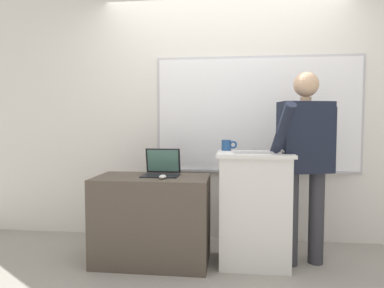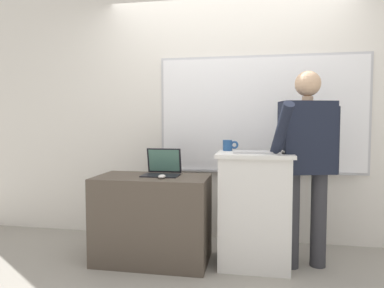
{
  "view_description": "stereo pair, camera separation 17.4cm",
  "coord_description": "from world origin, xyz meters",
  "px_view_note": "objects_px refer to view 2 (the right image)",
  "views": [
    {
      "loc": [
        0.08,
        -2.43,
        1.22
      ],
      "look_at": [
        -0.26,
        0.5,
        1.04
      ],
      "focal_mm": 32.0,
      "sensor_mm": 36.0,
      "label": 1
    },
    {
      "loc": [
        0.25,
        -2.4,
        1.22
      ],
      "look_at": [
        -0.26,
        0.5,
        1.04
      ],
      "focal_mm": 32.0,
      "sensor_mm": 36.0,
      "label": 2
    }
  ],
  "objects_px": {
    "lectern_podium": "(254,209)",
    "laptop": "(163,166)",
    "coffee_mug": "(228,145)",
    "person_presenter": "(306,155)",
    "computer_mouse_by_laptop": "(162,176)",
    "computer_mouse_by_keyboard": "(285,152)",
    "side_desk": "(153,219)",
    "wireless_keyboard": "(257,152)"
  },
  "relations": [
    {
      "from": "lectern_podium",
      "to": "side_desk",
      "type": "bearing_deg",
      "value": -175.28
    },
    {
      "from": "computer_mouse_by_laptop",
      "to": "lectern_podium",
      "type": "bearing_deg",
      "value": 13.03
    },
    {
      "from": "lectern_podium",
      "to": "wireless_keyboard",
      "type": "relative_size",
      "value": 2.5
    },
    {
      "from": "computer_mouse_by_keyboard",
      "to": "coffee_mug",
      "type": "relative_size",
      "value": 0.7
    },
    {
      "from": "wireless_keyboard",
      "to": "computer_mouse_by_laptop",
      "type": "xyz_separation_m",
      "value": [
        -0.78,
        -0.11,
        -0.21
      ]
    },
    {
      "from": "person_presenter",
      "to": "computer_mouse_by_keyboard",
      "type": "bearing_deg",
      "value": -172.3
    },
    {
      "from": "wireless_keyboard",
      "to": "computer_mouse_by_laptop",
      "type": "height_order",
      "value": "wireless_keyboard"
    },
    {
      "from": "lectern_podium",
      "to": "wireless_keyboard",
      "type": "xyz_separation_m",
      "value": [
        0.02,
        -0.06,
        0.49
      ]
    },
    {
      "from": "lectern_podium",
      "to": "side_desk",
      "type": "distance_m",
      "value": 0.89
    },
    {
      "from": "computer_mouse_by_laptop",
      "to": "coffee_mug",
      "type": "distance_m",
      "value": 0.68
    },
    {
      "from": "lectern_podium",
      "to": "laptop",
      "type": "xyz_separation_m",
      "value": [
        -0.81,
        0.03,
        0.34
      ]
    },
    {
      "from": "computer_mouse_by_keyboard",
      "to": "lectern_podium",
      "type": "bearing_deg",
      "value": 168.21
    },
    {
      "from": "lectern_podium",
      "to": "coffee_mug",
      "type": "height_order",
      "value": "coffee_mug"
    },
    {
      "from": "laptop",
      "to": "coffee_mug",
      "type": "height_order",
      "value": "coffee_mug"
    },
    {
      "from": "computer_mouse_by_laptop",
      "to": "computer_mouse_by_keyboard",
      "type": "bearing_deg",
      "value": 7.14
    },
    {
      "from": "wireless_keyboard",
      "to": "lectern_podium",
      "type": "bearing_deg",
      "value": 106.11
    },
    {
      "from": "lectern_podium",
      "to": "coffee_mug",
      "type": "xyz_separation_m",
      "value": [
        -0.24,
        0.18,
        0.53
      ]
    },
    {
      "from": "wireless_keyboard",
      "to": "person_presenter",
      "type": "bearing_deg",
      "value": 12.23
    },
    {
      "from": "side_desk",
      "to": "person_presenter",
      "type": "bearing_deg",
      "value": 4.29
    },
    {
      "from": "lectern_podium",
      "to": "computer_mouse_by_laptop",
      "type": "height_order",
      "value": "lectern_podium"
    },
    {
      "from": "side_desk",
      "to": "coffee_mug",
      "type": "relative_size",
      "value": 6.95
    },
    {
      "from": "lectern_podium",
      "to": "coffee_mug",
      "type": "distance_m",
      "value": 0.61
    },
    {
      "from": "lectern_podium",
      "to": "coffee_mug",
      "type": "bearing_deg",
      "value": 142.68
    },
    {
      "from": "side_desk",
      "to": "person_presenter",
      "type": "xyz_separation_m",
      "value": [
        1.31,
        0.1,
        0.58
      ]
    },
    {
      "from": "person_presenter",
      "to": "coffee_mug",
      "type": "bearing_deg",
      "value": 151.92
    },
    {
      "from": "computer_mouse_by_keyboard",
      "to": "coffee_mug",
      "type": "bearing_deg",
      "value": 154.33
    },
    {
      "from": "lectern_podium",
      "to": "computer_mouse_by_keyboard",
      "type": "relative_size",
      "value": 9.69
    },
    {
      "from": "lectern_podium",
      "to": "computer_mouse_by_laptop",
      "type": "distance_m",
      "value": 0.84
    },
    {
      "from": "computer_mouse_by_keyboard",
      "to": "person_presenter",
      "type": "bearing_deg",
      "value": 22.66
    },
    {
      "from": "person_presenter",
      "to": "coffee_mug",
      "type": "height_order",
      "value": "person_presenter"
    },
    {
      "from": "lectern_podium",
      "to": "wireless_keyboard",
      "type": "bearing_deg",
      "value": -73.89
    },
    {
      "from": "computer_mouse_by_keyboard",
      "to": "laptop",
      "type": "bearing_deg",
      "value": 175.72
    },
    {
      "from": "side_desk",
      "to": "computer_mouse_by_keyboard",
      "type": "height_order",
      "value": "computer_mouse_by_keyboard"
    },
    {
      "from": "lectern_podium",
      "to": "person_presenter",
      "type": "bearing_deg",
      "value": 3.4
    },
    {
      "from": "computer_mouse_by_laptop",
      "to": "coffee_mug",
      "type": "height_order",
      "value": "coffee_mug"
    },
    {
      "from": "person_presenter",
      "to": "wireless_keyboard",
      "type": "height_order",
      "value": "person_presenter"
    },
    {
      "from": "laptop",
      "to": "coffee_mug",
      "type": "relative_size",
      "value": 2.26
    },
    {
      "from": "lectern_podium",
      "to": "coffee_mug",
      "type": "relative_size",
      "value": 6.83
    },
    {
      "from": "person_presenter",
      "to": "side_desk",
      "type": "bearing_deg",
      "value": 169.33
    },
    {
      "from": "laptop",
      "to": "wireless_keyboard",
      "type": "distance_m",
      "value": 0.85
    },
    {
      "from": "side_desk",
      "to": "computer_mouse_by_laptop",
      "type": "relative_size",
      "value": 9.85
    },
    {
      "from": "side_desk",
      "to": "wireless_keyboard",
      "type": "relative_size",
      "value": 2.55
    }
  ]
}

